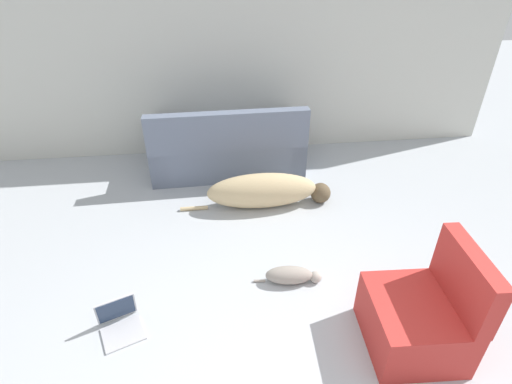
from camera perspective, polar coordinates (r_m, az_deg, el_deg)
wall_back at (r=5.39m, az=-1.36°, el=19.31°), size 6.92×0.06×2.67m
couch at (r=5.18m, az=-4.14°, el=6.24°), size 1.92×0.97×0.91m
dog at (r=4.45m, az=1.39°, el=0.18°), size 1.71×0.37×0.40m
cat at (r=3.60m, az=5.07°, el=-11.77°), size 0.60×0.21×0.16m
laptop_open at (r=3.42m, az=-18.99°, el=-16.81°), size 0.40×0.40×0.26m
side_chair at (r=3.24m, az=22.54°, el=-16.04°), size 0.69×0.70×0.86m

